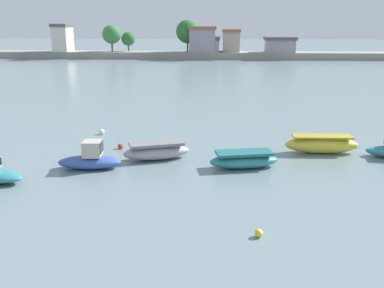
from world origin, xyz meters
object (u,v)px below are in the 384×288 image
(moored_boat_6, at_px, (322,144))
(mooring_buoy_2, at_px, (259,233))
(moored_boat_5, at_px, (244,160))
(mooring_buoy_3, at_px, (120,146))
(moored_boat_4, at_px, (157,151))
(moored_boat_3, at_px, (90,159))
(mooring_buoy_0, at_px, (102,132))

(moored_boat_6, relative_size, mooring_buoy_2, 14.12)
(moored_boat_5, relative_size, mooring_buoy_3, 11.45)
(moored_boat_6, bearing_deg, moored_boat_4, -170.46)
(moored_boat_3, relative_size, mooring_buoy_2, 11.15)
(moored_boat_3, distance_m, mooring_buoy_3, 4.38)
(moored_boat_3, relative_size, moored_boat_4, 0.85)
(mooring_buoy_0, bearing_deg, moored_boat_4, -49.68)
(moored_boat_4, xyz_separation_m, moored_boat_5, (5.52, -1.34, -0.05))
(mooring_buoy_2, bearing_deg, moored_boat_4, 118.78)
(moored_boat_5, bearing_deg, moored_boat_3, 172.67)
(mooring_buoy_0, bearing_deg, moored_boat_5, -34.84)
(moored_boat_4, relative_size, mooring_buoy_0, 10.83)
(moored_boat_6, relative_size, mooring_buoy_3, 12.67)
(moored_boat_4, bearing_deg, moored_boat_5, -32.26)
(moored_boat_3, xyz_separation_m, mooring_buoy_2, (9.40, -8.26, -0.39))
(moored_boat_4, distance_m, mooring_buoy_3, 3.61)
(moored_boat_6, height_order, mooring_buoy_2, moored_boat_6)
(moored_boat_4, bearing_deg, mooring_buoy_0, 111.69)
(mooring_buoy_3, bearing_deg, moored_boat_3, -101.65)
(mooring_buoy_0, relative_size, mooring_buoy_2, 1.20)
(mooring_buoy_0, distance_m, mooring_buoy_2, 19.71)
(mooring_buoy_2, bearing_deg, mooring_buoy_3, 124.19)
(moored_boat_5, distance_m, mooring_buoy_3, 9.09)
(moored_boat_3, distance_m, mooring_buoy_0, 8.32)
(moored_boat_3, height_order, moored_boat_4, moored_boat_3)
(moored_boat_4, height_order, moored_boat_6, moored_boat_6)
(moored_boat_5, xyz_separation_m, moored_boat_6, (5.36, 3.42, 0.11))
(moored_boat_3, height_order, moored_boat_6, moored_boat_3)
(moored_boat_6, xyz_separation_m, mooring_buoy_3, (-13.73, 0.12, -0.39))
(mooring_buoy_2, bearing_deg, moored_boat_3, 138.69)
(mooring_buoy_3, bearing_deg, moored_boat_5, -22.96)
(moored_boat_5, bearing_deg, mooring_buoy_2, -100.88)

